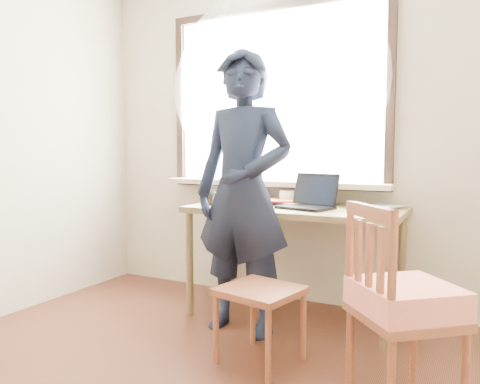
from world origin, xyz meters
The scene contains 13 objects.
room_shell centered at (-0.02, 0.20, 1.64)m, with size 3.52×4.02×2.61m.
desk centered at (0.11, 1.63, 0.71)m, with size 1.47×0.74×0.79m.
laptop centered at (0.22, 1.60, 0.84)m, with size 0.41×0.36×0.24m.
mug_white centered at (-0.03, 1.82, 0.84)m, with size 0.12×0.12×0.10m, color white.
mug_dark centered at (-0.49, 1.44, 0.84)m, with size 0.10×0.10×0.10m, color black.
mouse centered at (0.54, 1.53, 0.81)m, with size 0.09×0.06×0.04m, color black.
desk_clutter centered at (-0.09, 1.85, 0.81)m, with size 0.74×0.37×0.03m.
book_a centered at (-0.32, 1.84, 0.80)m, with size 0.21×0.28×0.03m, color white.
book_b centered at (0.58, 1.85, 0.80)m, with size 0.19×0.26×0.02m, color white.
picture_frame centered at (-0.41, 1.73, 0.84)m, with size 0.14×0.02×0.11m.
work_chair centered at (0.19, 0.86, 0.36)m, with size 0.49×0.47×0.42m.
side_chair centered at (0.96, 0.73, 0.49)m, with size 0.60×0.60×0.94m.
person centered at (-0.10, 1.22, 0.91)m, with size 0.67×0.44×1.82m, color black.
Camera 1 is at (1.25, -1.45, 1.17)m, focal length 35.00 mm.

